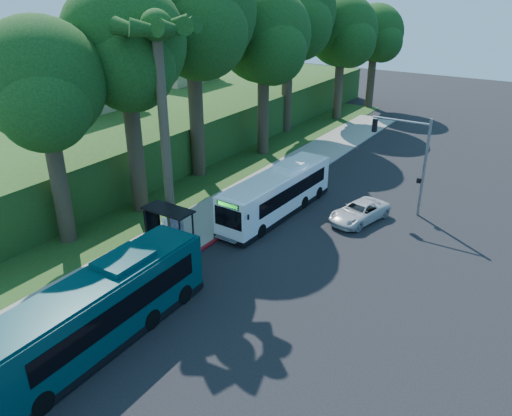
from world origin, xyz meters
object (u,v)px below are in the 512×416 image
Objects in this scene: bus_shelter at (167,218)px; white_bus at (277,192)px; pickup at (359,212)px; teal_bus at (97,311)px.

white_bus is at bearing 65.70° from bus_shelter.
bus_shelter is 0.66× the size of pickup.
teal_bus is 2.53× the size of pickup.
pickup is (5.40, 2.02, -0.95)m from white_bus.
teal_bus reaches higher than white_bus.
bus_shelter reaches higher than pickup.
bus_shelter is 13.18m from pickup.
pickup is at bearing 22.68° from white_bus.
teal_bus is 19.31m from pickup.
teal_bus is (0.37, -16.58, 0.16)m from white_bus.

